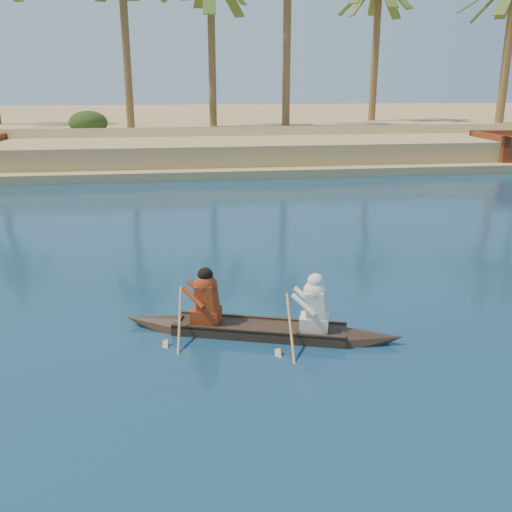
{
  "coord_description": "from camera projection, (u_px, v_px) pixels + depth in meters",
  "views": [
    {
      "loc": [
        6.68,
        -2.03,
        3.98
      ],
      "look_at": [
        8.19,
        8.15,
        0.84
      ],
      "focal_mm": 40.0,
      "sensor_mm": 36.0,
      "label": 1
    }
  ],
  "objects": [
    {
      "name": "sandy_embankment",
      "position": [
        86.0,
        127.0,
        46.35
      ],
      "size": [
        150.0,
        51.0,
        1.5
      ],
      "color": "tan",
      "rests_on": "ground"
    },
    {
      "name": "palm_grove",
      "position": [
        48.0,
        10.0,
        32.92
      ],
      "size": [
        110.0,
        14.0,
        16.0
      ],
      "primitive_type": null,
      "color": "#426323",
      "rests_on": "ground"
    },
    {
      "name": "shrub_cluster",
      "position": [
        48.0,
        135.0,
        31.59
      ],
      "size": [
        100.0,
        6.0,
        2.4
      ],
      "primitive_type": null,
      "color": "#233B15",
      "rests_on": "ground"
    },
    {
      "name": "canoe",
      "position": [
        259.0,
        321.0,
        9.33
      ],
      "size": [
        4.58,
        2.04,
        1.27
      ],
      "rotation": [
        0.0,
        0.0,
        -0.32
      ],
      "color": "#2F221A",
      "rests_on": "ground"
    }
  ]
}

